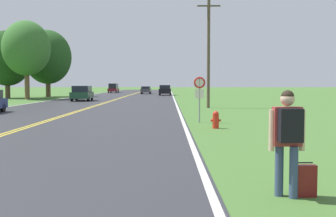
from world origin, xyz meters
TOP-DOWN VIEW (x-y plane):
  - hitchhiker_person at (8.25, 2.36)m, footprint 0.62×0.44m
  - suitcase at (8.57, 2.43)m, footprint 0.41×0.16m
  - fire_hydrant at (8.29, 13.35)m, footprint 0.44×0.28m
  - traffic_sign at (7.79, 16.05)m, footprint 0.60×0.10m
  - utility_pole_midground at (9.40, 28.38)m, footprint 1.80×0.24m
  - tree_left_verge at (-10.94, 55.58)m, footprint 6.67×6.67m
  - tree_behind_sign at (-10.72, 45.92)m, footprint 5.70×5.70m
  - tree_right_cluster at (-14.62, 49.98)m, footprint 6.20×6.20m
  - car_dark_green_suv_mid_far at (-3.25, 41.70)m, footprint 2.16×4.84m
  - car_black_suv_receding at (5.76, 63.60)m, footprint 2.00×4.71m
  - car_dark_grey_hatchback_distant at (2.21, 72.14)m, footprint 1.85×3.77m
  - car_maroon_van_horizon at (-4.93, 81.35)m, footprint 1.84×4.68m

SIDE VIEW (x-z plane):
  - suitcase at x=8.57m, z-range -0.02..0.58m
  - fire_hydrant at x=8.29m, z-range 0.01..0.76m
  - car_dark_grey_hatchback_distant at x=2.21m, z-range 0.06..1.44m
  - car_black_suv_receding at x=5.76m, z-range 0.05..1.71m
  - car_dark_green_suv_mid_far at x=-3.25m, z-range 0.05..1.72m
  - car_maroon_van_horizon at x=-4.93m, z-range 0.03..1.92m
  - hitchhiker_person at x=8.25m, z-range 0.21..2.04m
  - traffic_sign at x=7.79m, z-range 0.57..2.84m
  - utility_pole_midground at x=9.40m, z-range 0.15..8.71m
  - tree_right_cluster at x=-14.62m, z-range 0.79..9.53m
  - tree_left_verge at x=-10.94m, z-range 0.90..10.42m
  - tree_behind_sign at x=-10.72m, z-range 1.41..10.83m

